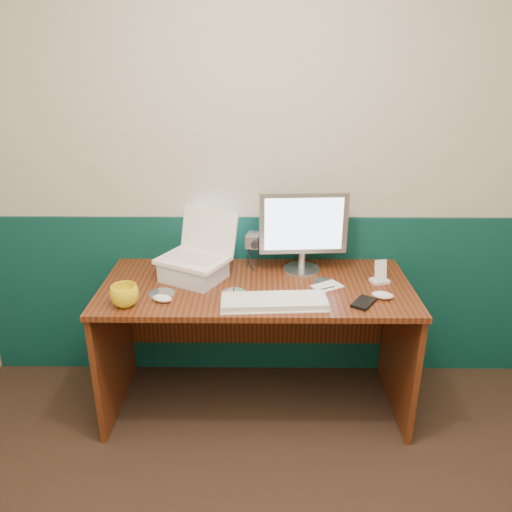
{
  "coord_description": "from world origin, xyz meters",
  "views": [
    {
      "loc": [
        -0.09,
        -0.96,
        1.85
      ],
      "look_at": [
        -0.11,
        1.23,
        0.97
      ],
      "focal_mm": 35.0,
      "sensor_mm": 36.0,
      "label": 1
    }
  ],
  "objects_px": {
    "desk": "(256,347)",
    "laptop": "(192,237)",
    "monitor": "(303,231)",
    "camcorder": "(253,253)",
    "keyboard": "(274,302)",
    "mug": "(125,296)"
  },
  "relations": [
    {
      "from": "desk",
      "to": "keyboard",
      "type": "distance_m",
      "value": 0.46
    },
    {
      "from": "monitor",
      "to": "keyboard",
      "type": "bearing_deg",
      "value": -115.24
    },
    {
      "from": "laptop",
      "to": "mug",
      "type": "height_order",
      "value": "laptop"
    },
    {
      "from": "camcorder",
      "to": "monitor",
      "type": "bearing_deg",
      "value": 1.39
    },
    {
      "from": "desk",
      "to": "mug",
      "type": "height_order",
      "value": "mug"
    },
    {
      "from": "laptop",
      "to": "camcorder",
      "type": "height_order",
      "value": "laptop"
    },
    {
      "from": "desk",
      "to": "camcorder",
      "type": "bearing_deg",
      "value": 94.8
    },
    {
      "from": "mug",
      "to": "camcorder",
      "type": "distance_m",
      "value": 0.75
    },
    {
      "from": "mug",
      "to": "camcorder",
      "type": "relative_size",
      "value": 0.71
    },
    {
      "from": "monitor",
      "to": "mug",
      "type": "bearing_deg",
      "value": -157.98
    },
    {
      "from": "desk",
      "to": "keyboard",
      "type": "height_order",
      "value": "keyboard"
    },
    {
      "from": "desk",
      "to": "mug",
      "type": "xyz_separation_m",
      "value": [
        -0.62,
        -0.24,
        0.43
      ]
    },
    {
      "from": "camcorder",
      "to": "keyboard",
      "type": "bearing_deg",
      "value": -66.91
    },
    {
      "from": "desk",
      "to": "laptop",
      "type": "bearing_deg",
      "value": 169.37
    },
    {
      "from": "keyboard",
      "to": "camcorder",
      "type": "distance_m",
      "value": 0.46
    },
    {
      "from": "laptop",
      "to": "keyboard",
      "type": "relative_size",
      "value": 0.67
    },
    {
      "from": "laptop",
      "to": "monitor",
      "type": "height_order",
      "value": "monitor"
    },
    {
      "from": "keyboard",
      "to": "camcorder",
      "type": "relative_size",
      "value": 2.66
    },
    {
      "from": "monitor",
      "to": "mug",
      "type": "xyz_separation_m",
      "value": [
        -0.87,
        -0.41,
        -0.18
      ]
    },
    {
      "from": "desk",
      "to": "monitor",
      "type": "relative_size",
      "value": 3.44
    },
    {
      "from": "laptop",
      "to": "mug",
      "type": "relative_size",
      "value": 2.54
    },
    {
      "from": "monitor",
      "to": "camcorder",
      "type": "height_order",
      "value": "monitor"
    }
  ]
}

